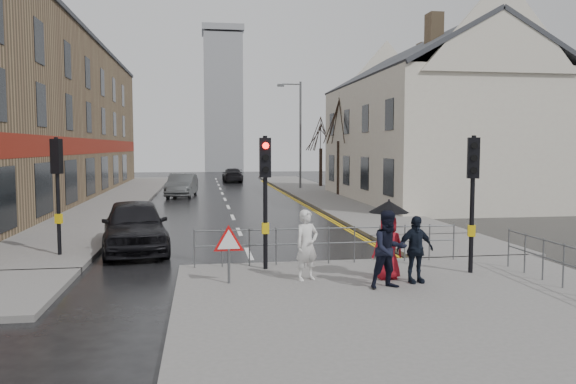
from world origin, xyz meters
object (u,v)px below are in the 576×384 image
object	(u,v)px
pedestrian_b	(389,249)
car_parked	(135,225)
pedestrian_a	(307,245)
pedestrian_d	(415,249)
car_mid	(182,185)
pedestrian_with_umbrella	(388,234)

from	to	relation	value
pedestrian_b	car_parked	bearing A→B (deg)	124.36
pedestrian_a	pedestrian_d	distance (m)	2.49
pedestrian_b	car_mid	world-z (taller)	pedestrian_b
pedestrian_a	pedestrian_with_umbrella	world-z (taller)	pedestrian_with_umbrella
pedestrian_b	pedestrian_with_umbrella	world-z (taller)	pedestrian_with_umbrella
pedestrian_a	pedestrian_with_umbrella	size ratio (longest dim) A/B	0.89
pedestrian_with_umbrella	car_mid	distance (m)	25.30
pedestrian_a	car_mid	world-z (taller)	pedestrian_a
pedestrian_b	pedestrian_with_umbrella	distance (m)	0.89
pedestrian_a	car_mid	bearing A→B (deg)	74.08
pedestrian_d	car_mid	size ratio (longest dim) A/B	0.34
pedestrian_b	car_parked	xyz separation A→B (m)	(-6.16, 6.18, -0.19)
pedestrian_with_umbrella	car_parked	size ratio (longest dim) A/B	0.39
pedestrian_a	car_mid	xyz separation A→B (m)	(-3.72, 24.46, -0.21)
pedestrian_with_umbrella	pedestrian_d	bearing A→B (deg)	-39.25
pedestrian_a	pedestrian_d	world-z (taller)	pedestrian_a
pedestrian_a	pedestrian_with_umbrella	xyz separation A→B (m)	(1.92, -0.20, 0.24)
car_mid	pedestrian_with_umbrella	bearing A→B (deg)	-70.80
pedestrian_b	pedestrian_a	bearing A→B (deg)	137.64
pedestrian_a	pedestrian_b	xyz separation A→B (m)	(1.65, -1.03, 0.04)
pedestrian_d	car_parked	xyz separation A→B (m)	(-6.93, 5.76, -0.10)
car_mid	car_parked	bearing A→B (deg)	-86.01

